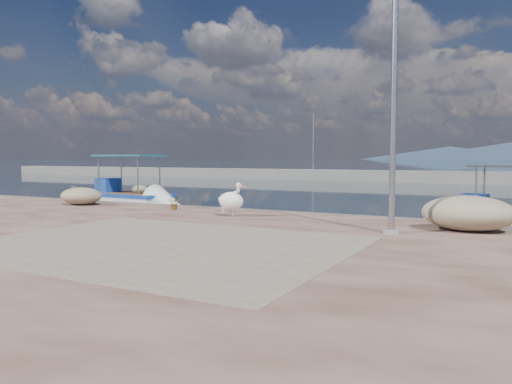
% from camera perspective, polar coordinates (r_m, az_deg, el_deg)
% --- Properties ---
extents(ground, '(1400.00, 1400.00, 0.00)m').
position_cam_1_polar(ground, '(15.26, -6.75, -5.76)').
color(ground, '#162635').
rests_on(ground, ground).
extents(quay, '(44.00, 22.00, 0.50)m').
position_cam_1_polar(quay, '(10.93, -25.20, -8.69)').
color(quay, '#482D1F').
rests_on(quay, ground).
extents(quay_patch, '(9.00, 7.00, 0.01)m').
position_cam_1_polar(quay_patch, '(12.22, -10.95, -5.85)').
color(quay_patch, gray).
rests_on(quay_patch, quay).
extents(breakwater, '(120.00, 2.20, 7.50)m').
position_cam_1_polar(breakwater, '(53.09, 18.68, 1.66)').
color(breakwater, gray).
rests_on(breakwater, ground).
extents(boat_left, '(6.69, 2.53, 3.16)m').
position_cam_1_polar(boat_left, '(27.86, -14.35, -0.93)').
color(boat_left, white).
rests_on(boat_left, ground).
extents(pelican, '(1.26, 0.69, 1.20)m').
position_cam_1_polar(pelican, '(17.45, -2.80, -0.98)').
color(pelican, tan).
rests_on(pelican, quay).
extents(lamp_post, '(0.44, 0.96, 7.00)m').
position_cam_1_polar(lamp_post, '(14.05, 15.45, 8.84)').
color(lamp_post, gray).
rests_on(lamp_post, quay).
extents(bollard_near, '(0.22, 0.22, 0.68)m').
position_cam_1_polar(bollard_near, '(19.06, -3.75, -1.15)').
color(bollard_near, gray).
rests_on(bollard_near, quay).
extents(bollard_far, '(0.25, 0.25, 0.77)m').
position_cam_1_polar(bollard_far, '(24.58, -20.06, -0.12)').
color(bollard_far, gray).
rests_on(bollard_far, quay).
extents(potted_plant, '(0.53, 0.47, 0.53)m').
position_cam_1_polar(potted_plant, '(19.96, -9.28, -1.26)').
color(potted_plant, '#33722D').
rests_on(potted_plant, quay).
extents(net_pile_c, '(2.54, 1.82, 1.00)m').
position_cam_1_polar(net_pile_c, '(15.29, 23.08, -2.25)').
color(net_pile_c, '#C5B392').
rests_on(net_pile_c, quay).
extents(net_pile_b, '(1.95, 1.52, 0.76)m').
position_cam_1_polar(net_pile_b, '(23.15, -19.36, -0.44)').
color(net_pile_b, '#C5B392').
rests_on(net_pile_b, quay).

